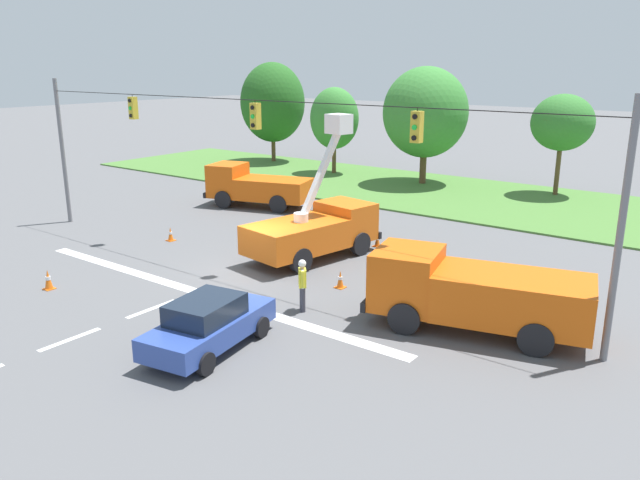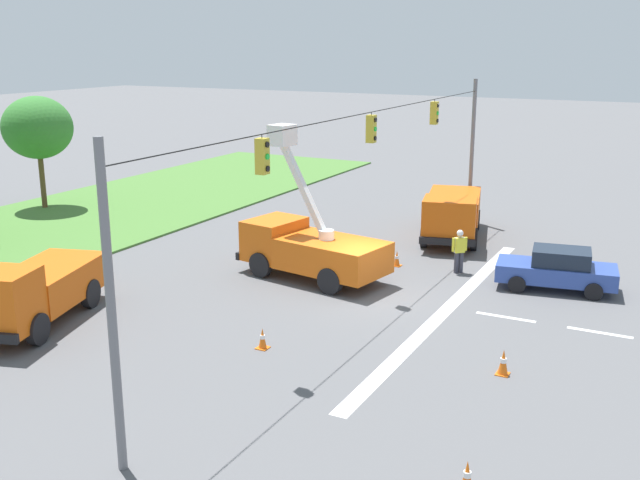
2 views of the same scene
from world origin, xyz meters
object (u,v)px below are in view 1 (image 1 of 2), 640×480
sedan_blue (209,324)px  road_worker (302,282)px  traffic_cone_mid_left (48,280)px  tree_east (563,123)px  tree_centre (425,113)px  utility_truck_support_far (255,186)px  utility_truck_support_near (473,292)px  traffic_cone_mid_right (171,234)px  traffic_cone_foreground_right (340,280)px  utility_truck_bucket_lift (316,228)px  traffic_cone_near_bucket (377,240)px  tree_west (334,118)px  tree_far_west (273,103)px

sedan_blue → road_worker: 3.88m
traffic_cone_mid_left → tree_east: bearing=71.0°
tree_centre → utility_truck_support_far: (-4.47, -11.71, -3.60)m
utility_truck_support_near → traffic_cone_mid_right: bearing=176.1°
tree_centre → traffic_cone_foreground_right: (7.16, -19.79, -4.47)m
tree_centre → utility_truck_bucket_lift: 18.16m
utility_truck_support_near → traffic_cone_near_bucket: 9.31m
tree_west → traffic_cone_mid_right: (4.46, -19.13, -3.74)m
tree_centre → road_worker: 23.83m
tree_far_west → sedan_blue: size_ratio=1.77×
tree_west → traffic_cone_mid_right: bearing=-76.9°
tree_centre → utility_truck_support_near: tree_centre is taller
tree_west → traffic_cone_foreground_right: bearing=-53.8°
tree_centre → traffic_cone_foreground_right: bearing=-70.1°
utility_truck_support_far → traffic_cone_near_bucket: 10.29m
tree_far_west → traffic_cone_foreground_right: (21.65, -21.19, -4.52)m
tree_west → tree_east: size_ratio=1.02×
tree_centre → tree_east: bearing=10.3°
tree_far_west → utility_truck_support_far: 16.90m
traffic_cone_mid_right → utility_truck_support_far: bearing=102.9°
tree_west → road_worker: tree_west is taller
traffic_cone_foreground_right → traffic_cone_near_bucket: size_ratio=1.00×
tree_east → road_worker: tree_east is taller
utility_truck_support_far → traffic_cone_foreground_right: (11.62, -8.08, -0.87)m
tree_centre → road_worker: (7.42, -22.33, -3.79)m
tree_west → sedan_blue: bearing=-61.2°
utility_truck_support_near → traffic_cone_mid_right: 15.28m
utility_truck_bucket_lift → utility_truck_support_near: (8.35, -3.08, -0.04)m
sedan_blue → traffic_cone_mid_left: (-8.30, -0.08, -0.42)m
tree_east → traffic_cone_mid_right: bearing=-117.9°
tree_far_west → road_worker: tree_far_west is taller
tree_east → utility_truck_support_far: 18.73m
utility_truck_bucket_lift → traffic_cone_foreground_right: utility_truck_bucket_lift is taller
tree_west → traffic_cone_foreground_right: 24.52m
traffic_cone_near_bucket → road_worker: bearing=-75.8°
traffic_cone_near_bucket → utility_truck_support_near: bearing=-40.1°
tree_west → utility_truck_bucket_lift: bearing=-56.5°
traffic_cone_foreground_right → traffic_cone_mid_left: size_ratio=0.88×
tree_centre → traffic_cone_mid_right: 20.07m
utility_truck_bucket_lift → utility_truck_support_far: utility_truck_bucket_lift is taller
utility_truck_support_near → utility_truck_support_far: 19.07m
utility_truck_support_near → traffic_cone_mid_right: size_ratio=10.79×
tree_west → tree_centre: tree_centre is taller
tree_far_west → traffic_cone_near_bucket: (19.91, -15.83, -4.52)m
traffic_cone_mid_left → traffic_cone_mid_right: bearing=102.3°
utility_truck_support_near → utility_truck_support_far: utility_truck_support_far is taller
tree_far_west → utility_truck_bucket_lift: tree_far_west is taller
road_worker → tree_centre: bearing=108.4°
tree_centre → road_worker: tree_centre is taller
sedan_blue → traffic_cone_foreground_right: (0.07, 6.40, -0.47)m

